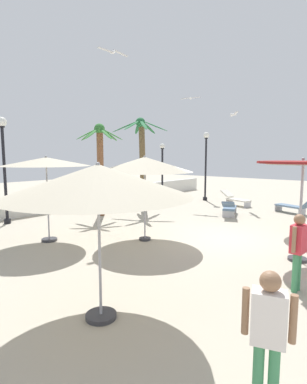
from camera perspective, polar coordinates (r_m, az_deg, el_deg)
The scene contains 20 objects.
ground_plane at distance 10.55m, azimuth 13.59°, elevation -8.92°, with size 56.00×56.00×0.00m, color #B2A893.
boundary_wall at distance 16.56m, azimuth -15.96°, elevation -1.57°, with size 25.20×0.30×0.96m, color silver.
patio_umbrella_0 at distance 12.18m, azimuth 26.69°, elevation 4.16°, with size 2.64×2.64×2.69m.
patio_umbrella_1 at distance 5.08m, azimuth -10.50°, elevation 2.06°, with size 3.19×3.19×2.74m.
patio_umbrella_2 at distance 8.83m, azimuth 26.51°, elevation 3.94°, with size 2.31×2.31×2.80m.
patio_umbrella_4 at distance 10.41m, azimuth -19.76°, elevation 5.32°, with size 2.85×2.85×2.86m.
patio_umbrella_5 at distance 9.91m, azimuth -1.69°, elevation 5.23°, with size 3.19×3.19×2.85m.
palm_tree_0 at distance 15.86m, azimuth -2.22°, elevation 7.60°, with size 2.96×2.70×4.81m.
palm_tree_1 at distance 14.38m, azimuth -10.12°, elevation 6.37°, with size 2.18×2.17×4.33m.
lamp_post_0 at distance 19.37m, azimuth 9.93°, elevation 6.40°, with size 0.38×0.38×4.32m.
lamp_post_1 at distance 18.78m, azimuth 1.69°, elevation 4.45°, with size 0.32×0.32×3.60m.
lamp_post_2 at distance 13.88m, azimuth -26.62°, elevation 6.19°, with size 0.40×0.40×4.42m.
lounge_chair_0 at distance 14.68m, azimuth 14.23°, elevation -2.87°, with size 1.92×1.17×0.82m.
lounge_chair_1 at distance 17.84m, azimuth 15.28°, elevation -1.21°, with size 1.05×1.94×0.83m.
lounge_chair_2 at distance 16.29m, azimuth 25.27°, elevation -2.43°, with size 1.13×1.96×0.84m.
guest_0 at distance 7.00m, azimuth 25.81°, elevation -9.06°, with size 0.56×0.27×1.65m.
guest_1 at distance 3.76m, azimuth 20.95°, elevation -23.13°, with size 0.34×0.53×1.64m.
seagull_0 at distance 18.18m, azimuth 15.00°, elevation 14.09°, with size 1.17×0.99×0.14m.
seagull_1 at distance 13.14m, azimuth -7.73°, elevation 24.90°, with size 1.30×0.46×0.16m.
seagull_2 at distance 18.38m, azimuth 7.06°, elevation 17.31°, with size 0.48×1.17×0.14m.
Camera 1 is at (-9.13, -4.47, 2.84)m, focal length 28.04 mm.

